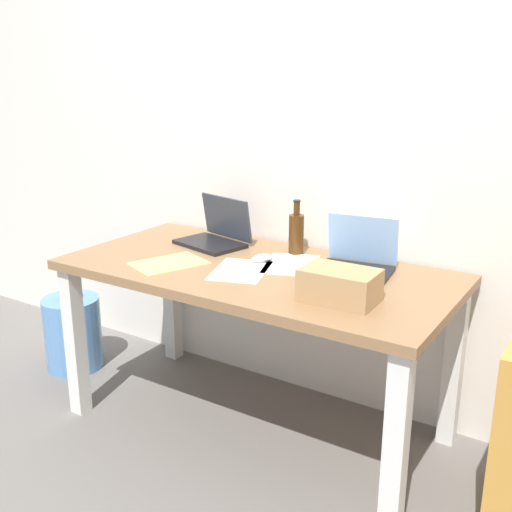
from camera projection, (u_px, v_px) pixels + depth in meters
ground_plane at (256, 425)px, 2.75m from camera, size 8.00×8.00×0.00m
back_wall at (311, 123)px, 2.74m from camera, size 5.20×0.08×2.60m
desk at (256, 290)px, 2.56m from camera, size 1.63×0.79×0.74m
laptop_left at (216, 234)px, 2.86m from camera, size 0.35×0.29×0.22m
laptop_right at (357, 260)px, 2.48m from camera, size 0.32×0.27×0.22m
beer_bottle at (296, 233)px, 2.70m from camera, size 0.07×0.07×0.24m
computer_mouse at (262, 258)px, 2.60m from camera, size 0.10×0.12×0.03m
cardboard_box at (340, 285)px, 2.15m from camera, size 0.27×0.18×0.12m
paper_sheet_near_back at (291, 264)px, 2.57m from camera, size 0.30×0.35×0.00m
paper_sheet_front_left at (169, 263)px, 2.59m from camera, size 0.31×0.35×0.00m
paper_sheet_center at (241, 270)px, 2.49m from camera, size 0.29×0.35×0.00m
water_cooler_jug at (73, 332)px, 3.24m from camera, size 0.30×0.30×0.44m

